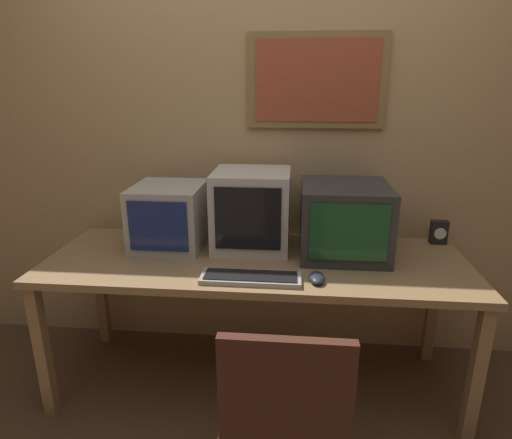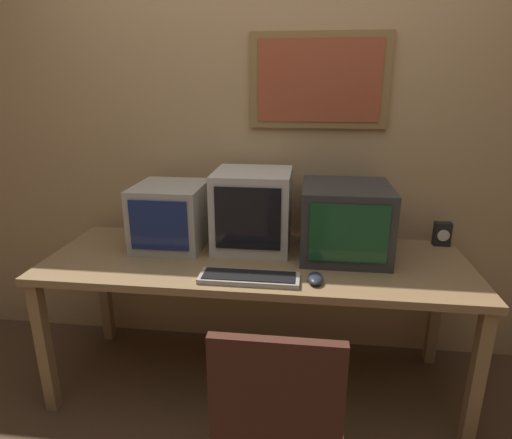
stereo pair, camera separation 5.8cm
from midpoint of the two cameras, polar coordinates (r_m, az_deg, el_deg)
wall_back at (r=2.44m, az=2.11°, el=11.38°), size 8.00×0.08×2.60m
desk at (r=2.17m, az=0.78°, el=-6.90°), size 2.08×0.73×0.74m
monitor_left at (r=2.30m, az=-10.58°, el=0.53°), size 0.36×0.39×0.33m
monitor_center at (r=2.23m, az=0.30°, el=1.32°), size 0.39×0.38×0.41m
monitor_right at (r=2.19m, az=12.51°, el=-0.12°), size 0.43×0.45×0.36m
keyboard_main at (r=1.91m, az=-0.03°, el=-7.76°), size 0.45×0.14×0.03m
mouse_near_keyboard at (r=1.91m, az=8.79°, el=-7.77°), size 0.07×0.12×0.04m
desk_clock at (r=2.50m, az=24.18°, el=-1.78°), size 0.09×0.05×0.13m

